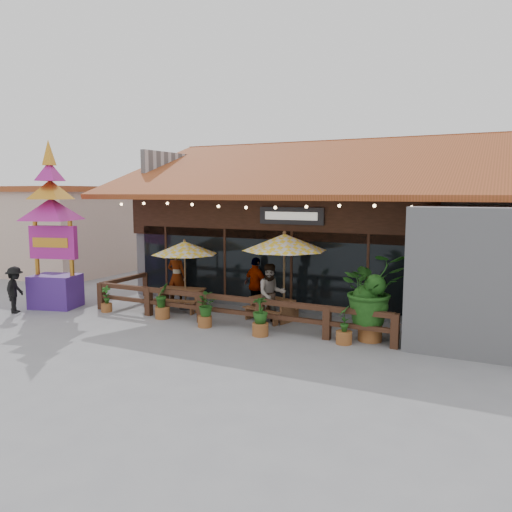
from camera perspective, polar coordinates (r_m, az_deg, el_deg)
The scene contains 19 objects.
ground at distance 14.76m, azimuth 3.10°, elevation -8.24°, with size 100.00×100.00×0.00m, color gray.
restaurant_building at distance 20.48m, azimuth 11.13°, elevation 2.26°, with size 15.50×14.73×6.09m.
patio_railing at distance 15.39m, azimuth -5.04°, elevation -5.26°, with size 10.00×2.60×0.92m.
neighbor_building at distance 28.13m, azimuth -20.87°, elevation 3.10°, with size 8.40×8.40×4.22m.
umbrella_left at distance 16.92m, azimuth -8.17°, elevation 0.89°, with size 2.29×2.29×2.39m.
umbrella_right at distance 15.23m, azimuth 3.26°, elevation 1.54°, with size 3.18×3.18×2.78m.
picnic_table_left at distance 17.08m, azimuth -8.52°, elevation -4.47°, with size 1.71×1.54×0.73m.
picnic_table_right at distance 15.61m, azimuth 1.84°, elevation -5.65°, with size 1.70×1.57×0.68m.
thai_sign_tower at distance 18.28m, azimuth -22.30°, elevation 4.50°, with size 2.76×2.76×6.12m.
tropical_plant at distance 13.59m, azimuth 13.05°, elevation -3.86°, with size 2.27×2.22×2.39m.
diner_a at distance 18.02m, azimuth -9.05°, elevation -2.29°, with size 0.72×0.47×1.96m, color #3C1F13.
diner_b at distance 15.05m, azimuth 1.74°, elevation -4.35°, with size 0.89×0.69×1.83m, color #3C1F13.
diner_c at distance 16.54m, azimuth -0.00°, elevation -3.29°, with size 1.07×0.45×1.83m, color #3C1F13.
pedestrian at distance 18.23m, azimuth -25.83°, elevation -3.49°, with size 1.00×0.57×1.54m, color black.
planter_a at distance 17.35m, azimuth -16.72°, elevation -4.94°, with size 0.37×0.36×0.88m.
planter_b at distance 16.02m, azimuth -10.66°, elevation -5.24°, with size 0.46×0.48×1.13m.
planter_c at distance 14.82m, azimuth -5.89°, elevation -5.92°, with size 0.74×0.69×1.02m.
planter_d at distance 13.86m, azimuth 0.50°, elevation -6.98°, with size 0.59×0.59×1.10m.
planter_e at distance 13.37m, azimuth 10.04°, elevation -8.07°, with size 0.42×0.42×1.04m.
Camera 1 is at (5.58, -13.09, 3.94)m, focal length 35.00 mm.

